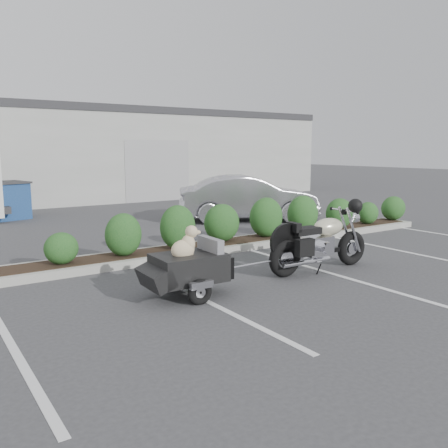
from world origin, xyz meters
TOP-DOWN VIEW (x-y plane):
  - ground at (0.00, 0.00)m, footprint 90.00×90.00m
  - planter_kerb at (1.00, 2.20)m, footprint 12.00×1.00m
  - building at (0.00, 17.00)m, footprint 26.00×10.00m
  - motorcycle at (1.18, -0.40)m, footprint 2.33×0.78m
  - pet_trailer at (-1.60, -0.38)m, footprint 1.85×1.03m
  - sedan at (3.82, 5.34)m, footprint 4.49×3.30m

SIDE VIEW (x-z plane):
  - ground at x=0.00m, z-range 0.00..0.00m
  - planter_kerb at x=1.00m, z-range 0.00..0.15m
  - pet_trailer at x=-1.60m, z-range -0.09..1.02m
  - motorcycle at x=1.18m, z-range -0.14..1.20m
  - sedan at x=3.82m, z-range 0.00..1.41m
  - building at x=0.00m, z-range 0.00..4.00m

